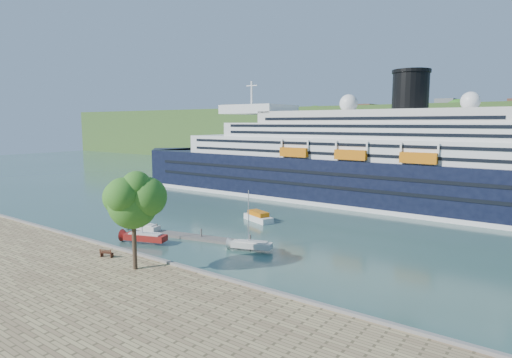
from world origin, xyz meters
name	(u,v)px	position (x,y,z in m)	size (l,w,h in m)	color
ground	(109,253)	(0.00, 0.00, 0.00)	(400.00, 400.00, 0.00)	#2D5047
far_hillside	(421,136)	(0.00, 145.00, 12.00)	(400.00, 50.00, 24.00)	#355723
quay_coping	(108,245)	(0.00, -0.20, 1.15)	(220.00, 0.50, 0.30)	slate
cruise_ship	(348,139)	(9.46, 54.16, 13.90)	(123.77, 18.02, 27.79)	black
park_bench	(107,253)	(3.97, -3.03, 1.55)	(1.73, 0.71, 1.11)	#472114
promenade_tree	(133,216)	(10.26, -3.69, 7.04)	(7.29, 7.29, 12.08)	#29691B
floating_pontoon	(190,237)	(3.21, 11.91, 0.20)	(18.24, 2.23, 0.41)	slate
sailboat_white_near	(143,207)	(-5.22, 10.06, 4.04)	(6.26, 1.74, 8.09)	silver
sailboat_red	(145,213)	(0.20, 5.94, 4.51)	(6.99, 1.94, 9.03)	maroon
sailboat_white_far	(252,222)	(14.77, 12.17, 3.98)	(6.17, 1.71, 7.97)	silver
tender_launch	(258,216)	(5.02, 27.12, 0.90)	(6.50, 2.22, 1.80)	#CD690C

